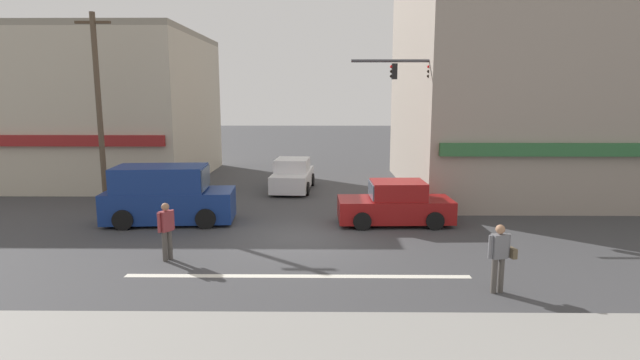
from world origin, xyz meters
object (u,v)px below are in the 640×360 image
object	(u,v)px
utility_pole_near_left	(99,109)
sedan_approaching_near	(293,176)
van_waiting_far	(167,196)
pedestrian_foreground_with_bag	(500,254)
street_tree	(464,121)
sedan_crossing_center	(395,205)
pedestrian_mid_crossing	(166,228)
utility_pole_far_right	(493,99)
traffic_light_mast	(448,107)

from	to	relation	value
utility_pole_near_left	sedan_approaching_near	distance (m)	9.16
van_waiting_far	pedestrian_foreground_with_bag	world-z (taller)	van_waiting_far
street_tree	van_waiting_far	distance (m)	13.56
utility_pole_near_left	sedan_crossing_center	size ratio (longest dim) A/B	1.90
street_tree	utility_pole_near_left	size ratio (longest dim) A/B	0.62
pedestrian_mid_crossing	van_waiting_far	bearing A→B (deg)	107.13
sedan_crossing_center	pedestrian_foreground_with_bag	size ratio (longest dim) A/B	2.48
utility_pole_near_left	van_waiting_far	xyz separation A→B (m)	(3.37, -2.46, -3.08)
van_waiting_far	pedestrian_foreground_with_bag	size ratio (longest dim) A/B	2.83
sedan_approaching_near	pedestrian_foreground_with_bag	xyz separation A→B (m)	(5.73, -12.86, 0.24)
utility_pole_near_left	pedestrian_foreground_with_bag	distance (m)	16.30
utility_pole_far_right	sedan_crossing_center	distance (m)	8.47
pedestrian_foreground_with_bag	traffic_light_mast	bearing A→B (deg)	85.25
sedan_crossing_center	street_tree	bearing A→B (deg)	54.83
sedan_crossing_center	sedan_approaching_near	size ratio (longest dim) A/B	0.99
traffic_light_mast	pedestrian_mid_crossing	size ratio (longest dim) A/B	3.71
utility_pole_far_right	sedan_approaching_near	world-z (taller)	utility_pole_far_right
utility_pole_far_right	sedan_approaching_near	size ratio (longest dim) A/B	2.06
sedan_crossing_center	sedan_approaching_near	xyz separation A→B (m)	(-4.16, 6.46, 0.00)
utility_pole_near_left	utility_pole_far_right	bearing A→B (deg)	10.19
street_tree	van_waiting_far	size ratio (longest dim) A/B	1.04
pedestrian_foreground_with_bag	pedestrian_mid_crossing	bearing A→B (deg)	165.24
utility_pole_near_left	pedestrian_foreground_with_bag	bearing A→B (deg)	-33.91
utility_pole_near_left	pedestrian_mid_crossing	bearing A→B (deg)	-54.98
pedestrian_mid_crossing	sedan_crossing_center	bearing A→B (deg)	30.41
traffic_light_mast	sedan_crossing_center	xyz separation A→B (m)	(-2.27, -2.07, -3.46)
street_tree	utility_pole_near_left	bearing A→B (deg)	-169.28
street_tree	pedestrian_foreground_with_bag	size ratio (longest dim) A/B	2.94
van_waiting_far	pedestrian_mid_crossing	bearing A→B (deg)	-72.87
utility_pole_near_left	sedan_crossing_center	world-z (taller)	utility_pole_near_left
street_tree	utility_pole_far_right	xyz separation A→B (m)	(1.31, 0.09, 1.04)
traffic_light_mast	sedan_approaching_near	size ratio (longest dim) A/B	1.47
utility_pole_near_left	pedestrian_mid_crossing	world-z (taller)	utility_pole_near_left
street_tree	sedan_approaching_near	distance (m)	8.52
traffic_light_mast	pedestrian_foreground_with_bag	xyz separation A→B (m)	(-0.70, -8.47, -3.22)
utility_pole_near_left	pedestrian_mid_crossing	size ratio (longest dim) A/B	4.71
utility_pole_far_right	sedan_approaching_near	distance (m)	10.09
street_tree	sedan_crossing_center	world-z (taller)	street_tree
traffic_light_mast	utility_pole_near_left	bearing A→B (deg)	178.14
sedan_approaching_near	utility_pole_near_left	bearing A→B (deg)	-152.45
street_tree	sedan_approaching_near	xyz separation A→B (m)	(-8.01, 0.99, -2.73)
traffic_light_mast	pedestrian_mid_crossing	distance (m)	11.65
pedestrian_foreground_with_bag	sedan_crossing_center	bearing A→B (deg)	103.75
utility_pole_near_left	traffic_light_mast	world-z (taller)	utility_pole_near_left
utility_pole_near_left	sedan_approaching_near	world-z (taller)	utility_pole_near_left
van_waiting_far	pedestrian_foreground_with_bag	bearing A→B (deg)	-33.15
van_waiting_far	pedestrian_mid_crossing	size ratio (longest dim) A/B	2.83
utility_pole_far_right	traffic_light_mast	bearing A→B (deg)	-129.66
sedan_approaching_near	pedestrian_mid_crossing	bearing A→B (deg)	-105.23
sedan_crossing_center	sedan_approaching_near	distance (m)	7.68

